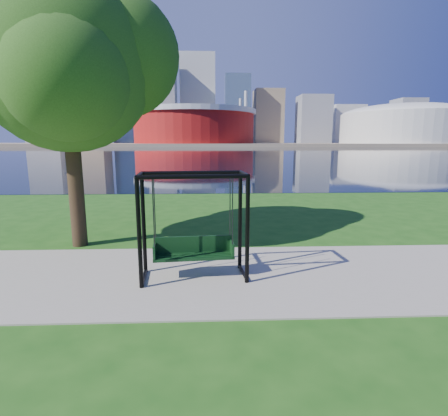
{
  "coord_description": "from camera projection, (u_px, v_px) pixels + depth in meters",
  "views": [
    {
      "loc": [
        -0.26,
        -7.81,
        2.92
      ],
      "look_at": [
        0.07,
        0.0,
        1.44
      ],
      "focal_mm": 28.0,
      "sensor_mm": 36.0,
      "label": 1
    }
  ],
  "objects": [
    {
      "name": "ground",
      "position": [
        221.0,
        268.0,
        8.22
      ],
      "size": [
        900.0,
        900.0,
        0.0
      ],
      "primitive_type": "plane",
      "color": "#1E5114",
      "rests_on": "ground"
    },
    {
      "name": "river",
      "position": [
        210.0,
        152.0,
        108.35
      ],
      "size": [
        900.0,
        180.0,
        0.02
      ],
      "primitive_type": "cube",
      "color": "black",
      "rests_on": "ground"
    },
    {
      "name": "stadium",
      "position": [
        194.0,
        125.0,
        235.84
      ],
      "size": [
        83.0,
        83.0,
        32.0
      ],
      "color": "maroon",
      "rests_on": "far_bank"
    },
    {
      "name": "path",
      "position": [
        222.0,
        275.0,
        7.73
      ],
      "size": [
        120.0,
        4.0,
        0.03
      ],
      "primitive_type": "cube",
      "color": "#9E937F",
      "rests_on": "ground"
    },
    {
      "name": "arena",
      "position": [
        404.0,
        123.0,
        241.65
      ],
      "size": [
        84.0,
        84.0,
        26.56
      ],
      "color": "beige",
      "rests_on": "far_bank"
    },
    {
      "name": "skyline",
      "position": [
        204.0,
        105.0,
        314.9
      ],
      "size": [
        392.0,
        66.0,
        96.5
      ],
      "color": "gray",
      "rests_on": "far_bank"
    },
    {
      "name": "park_tree",
      "position": [
        65.0,
        60.0,
        9.15
      ],
      "size": [
        5.83,
        5.26,
        7.24
      ],
      "color": "black",
      "rests_on": "ground"
    },
    {
      "name": "far_bank",
      "position": [
        209.0,
        144.0,
        308.42
      ],
      "size": [
        900.0,
        228.0,
        2.0
      ],
      "primitive_type": "cube",
      "color": "#937F60",
      "rests_on": "ground"
    },
    {
      "name": "swing",
      "position": [
        193.0,
        228.0,
        7.43
      ],
      "size": [
        2.32,
        1.15,
        2.3
      ],
      "rotation": [
        0.0,
        0.0,
        0.08
      ],
      "color": "black",
      "rests_on": "ground"
    }
  ]
}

